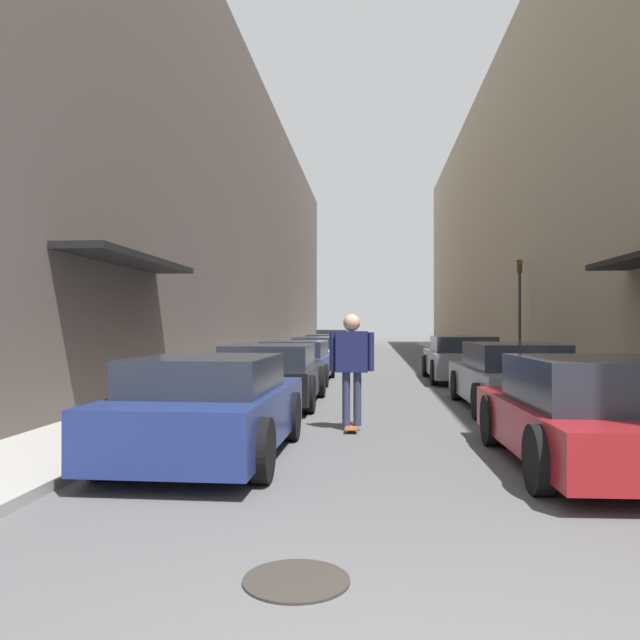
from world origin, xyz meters
name	(u,v)px	position (x,y,z in m)	size (l,w,h in m)	color
ground	(379,368)	(0.00, 21.72, 0.00)	(119.47, 119.47, 0.00)	#515154
curb_strip_left	(285,359)	(-4.35, 27.15, 0.06)	(1.80, 54.30, 0.12)	gray
curb_strip_right	(472,359)	(4.35, 27.15, 0.06)	(1.80, 54.30, 0.12)	gray
building_row_left	(225,226)	(-7.25, 27.15, 6.40)	(4.90, 54.30, 12.80)	#564C47
building_row_right	(537,211)	(7.25, 27.15, 6.90)	(4.90, 54.30, 13.80)	tan
parked_car_left_0	(209,408)	(-2.30, 5.58, 0.63)	(1.94, 3.98, 1.28)	navy
parked_car_left_1	(271,375)	(-2.39, 10.84, 0.62)	(2.08, 4.19, 1.25)	black
parked_car_left_2	(296,362)	(-2.47, 15.90, 0.59)	(2.06, 4.71, 1.20)	navy
parked_car_left_3	(316,353)	(-2.42, 21.62, 0.59)	(1.94, 4.29, 1.20)	#B7B7BC
parked_car_left_4	(326,348)	(-2.43, 27.24, 0.58)	(2.08, 4.64, 1.20)	#232326
parked_car_left_5	(333,342)	(-2.47, 33.30, 0.66)	(2.01, 4.78, 1.38)	maroon
parked_car_right_0	(594,415)	(2.29, 5.38, 0.62)	(2.05, 4.08, 1.29)	maroon
parked_car_right_1	(511,377)	(2.45, 10.43, 0.63)	(1.91, 4.72, 1.31)	gray
parked_car_right_2	(462,359)	(2.37, 16.64, 0.65)	(2.05, 4.58, 1.33)	gray
skateboarder	(352,358)	(-0.59, 7.78, 1.13)	(0.70, 0.78, 1.84)	brown
manhole_cover	(296,580)	(-0.77, 1.95, 0.01)	(0.70, 0.70, 0.02)	#332D28
traffic_light	(520,302)	(4.82, 19.95, 2.44)	(0.16, 0.22, 3.78)	#2D2D2D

